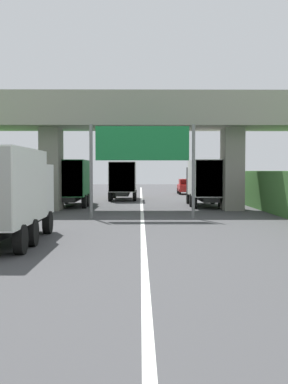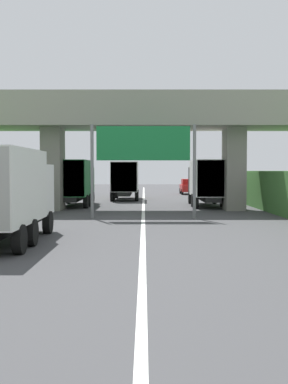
{
  "view_description": "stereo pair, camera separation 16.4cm",
  "coord_description": "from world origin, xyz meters",
  "px_view_note": "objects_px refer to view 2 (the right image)",
  "views": [
    {
      "loc": [
        -0.12,
        6.12,
        2.68
      ],
      "look_at": [
        0.0,
        21.43,
        2.0
      ],
      "focal_mm": 45.25,
      "sensor_mm": 36.0,
      "label": 1
    },
    {
      "loc": [
        0.04,
        6.12,
        2.68
      ],
      "look_at": [
        0.0,
        21.43,
        2.0
      ],
      "focal_mm": 45.25,
      "sensor_mm": 36.0,
      "label": 2
    }
  ],
  "objects_px": {
    "truck_black": "(208,181)",
    "truck_white": "(7,191)",
    "truck_yellow": "(127,179)",
    "truck_green": "(76,180)",
    "car_red": "(190,187)",
    "overhead_highway_sign": "(145,149)"
  },
  "relations": [
    {
      "from": "truck_black",
      "to": "truck_yellow",
      "type": "height_order",
      "value": "same"
    },
    {
      "from": "truck_white",
      "to": "car_red",
      "type": "xyz_separation_m",
      "value": [
        10.12,
        37.16,
        -1.08
      ]
    },
    {
      "from": "truck_white",
      "to": "car_red",
      "type": "height_order",
      "value": "truck_white"
    },
    {
      "from": "truck_black",
      "to": "car_red",
      "type": "xyz_separation_m",
      "value": [
        0.35,
        18.63,
        -1.08
      ]
    },
    {
      "from": "truck_white",
      "to": "truck_yellow",
      "type": "bearing_deg",
      "value": 82.83
    },
    {
      "from": "truck_green",
      "to": "car_red",
      "type": "height_order",
      "value": "truck_green"
    },
    {
      "from": "truck_white",
      "to": "truck_yellow",
      "type": "height_order",
      "value": "same"
    },
    {
      "from": "truck_black",
      "to": "truck_white",
      "type": "height_order",
      "value": "same"
    },
    {
      "from": "car_red",
      "to": "truck_white",
      "type": "bearing_deg",
      "value": -105.24
    },
    {
      "from": "truck_white",
      "to": "car_red",
      "type": "relative_size",
      "value": 1.78
    },
    {
      "from": "car_red",
      "to": "truck_green",
      "type": "bearing_deg",
      "value": -119.26
    },
    {
      "from": "truck_green",
      "to": "car_red",
      "type": "relative_size",
      "value": 1.78
    },
    {
      "from": "truck_green",
      "to": "car_red",
      "type": "distance_m",
      "value": 21.03
    },
    {
      "from": "overhead_highway_sign",
      "to": "truck_black",
      "type": "distance_m",
      "value": 10.57
    },
    {
      "from": "overhead_highway_sign",
      "to": "truck_yellow",
      "type": "relative_size",
      "value": 0.81
    },
    {
      "from": "truck_green",
      "to": "overhead_highway_sign",
      "type": "bearing_deg",
      "value": -61.64
    },
    {
      "from": "truck_green",
      "to": "truck_black",
      "type": "bearing_deg",
      "value": -1.81
    },
    {
      "from": "truck_black",
      "to": "truck_green",
      "type": "relative_size",
      "value": 1.0
    },
    {
      "from": "truck_white",
      "to": "truck_green",
      "type": "relative_size",
      "value": 1.0
    },
    {
      "from": "truck_yellow",
      "to": "truck_green",
      "type": "bearing_deg",
      "value": -114.19
    },
    {
      "from": "overhead_highway_sign",
      "to": "car_red",
      "type": "relative_size",
      "value": 1.43
    },
    {
      "from": "truck_black",
      "to": "overhead_highway_sign",
      "type": "bearing_deg",
      "value": -117.26
    }
  ]
}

